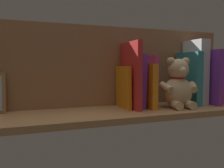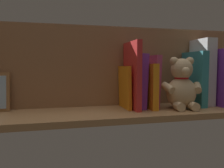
% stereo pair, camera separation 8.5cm
% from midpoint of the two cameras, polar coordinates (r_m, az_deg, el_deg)
% --- Properties ---
extents(ground_plane, '(1.15, 0.28, 0.02)m').
position_cam_midpoint_polar(ground_plane, '(0.87, 2.84, -7.34)').
color(ground_plane, '#A87A4C').
extents(shelf_back_panel, '(1.15, 0.02, 0.33)m').
position_cam_midpoint_polar(shelf_back_panel, '(0.96, 0.85, 4.44)').
color(shelf_back_panel, '#986945').
rests_on(shelf_back_panel, ground_plane).
extents(book_0, '(0.03, 0.15, 0.18)m').
position_cam_midpoint_polar(book_0, '(1.12, 27.10, 0.09)').
color(book_0, red).
rests_on(book_0, ground_plane).
extents(book_1, '(0.02, 0.17, 0.24)m').
position_cam_midpoint_polar(book_1, '(1.09, 26.21, 1.47)').
color(book_1, purple).
rests_on(book_1, ground_plane).
extents(dictionary_thick_white, '(0.05, 0.13, 0.28)m').
position_cam_midpoint_polar(dictionary_thick_white, '(1.08, 23.70, 2.73)').
color(dictionary_thick_white, silver).
rests_on(dictionary_thick_white, ground_plane).
extents(book_2, '(0.03, 0.15, 0.23)m').
position_cam_midpoint_polar(book_2, '(1.04, 22.03, 1.20)').
color(book_2, teal).
rests_on(book_2, ground_plane).
extents(teddy_bear, '(0.16, 0.14, 0.20)m').
position_cam_midpoint_polar(teddy_bear, '(0.95, 19.48, -0.47)').
color(teddy_bear, '#D1B284').
rests_on(teddy_bear, ground_plane).
extents(book_3, '(0.03, 0.11, 0.21)m').
position_cam_midpoint_polar(book_3, '(0.96, 12.59, 0.70)').
color(book_3, '#B23F72').
rests_on(book_3, ground_plane).
extents(book_4, '(0.02, 0.16, 0.18)m').
position_cam_midpoint_polar(book_4, '(0.93, 11.51, -0.47)').
color(book_4, orange).
rests_on(book_4, ground_plane).
extents(book_5, '(0.04, 0.13, 0.21)m').
position_cam_midpoint_polar(book_5, '(0.93, 9.20, 0.74)').
color(book_5, purple).
rests_on(book_5, ground_plane).
extents(book_6, '(0.02, 0.17, 0.26)m').
position_cam_midpoint_polar(book_6, '(0.90, 7.72, 2.14)').
color(book_6, red).
rests_on(book_6, ground_plane).
extents(book_7, '(0.02, 0.13, 0.17)m').
position_cam_midpoint_polar(book_7, '(0.91, 5.88, -0.81)').
color(book_7, orange).
rests_on(book_7, ground_plane).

